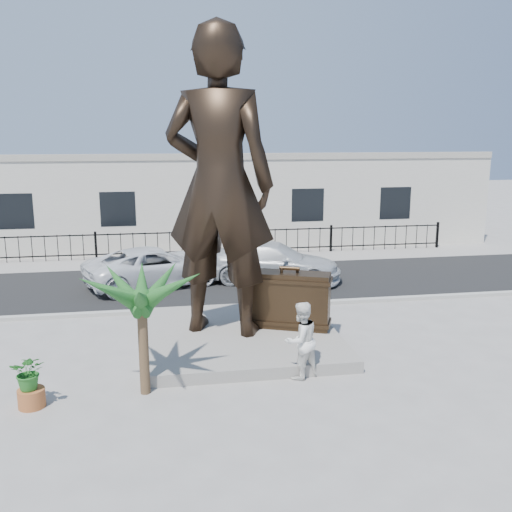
{
  "coord_description": "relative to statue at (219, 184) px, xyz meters",
  "views": [
    {
      "loc": [
        -2.58,
        -13.24,
        5.67
      ],
      "look_at": [
        0.0,
        2.0,
        2.3
      ],
      "focal_mm": 40.0,
      "sensor_mm": 36.0,
      "label": 1
    }
  ],
  "objects": [
    {
      "name": "palm_tree",
      "position": [
        -2.01,
        -2.98,
        -4.33
      ],
      "size": [
        1.8,
        1.8,
        3.2
      ],
      "primitive_type": null,
      "color": "#1D501D",
      "rests_on": "ground"
    },
    {
      "name": "planter",
      "position": [
        -4.36,
        -3.25,
        -4.13
      ],
      "size": [
        0.56,
        0.56,
        0.4
      ],
      "primitive_type": "cylinder",
      "color": "#A1562A",
      "rests_on": "ground"
    },
    {
      "name": "plinth",
      "position": [
        0.53,
        -0.2,
        -4.18
      ],
      "size": [
        5.2,
        5.2,
        0.3
      ],
      "primitive_type": "cube",
      "color": "gray",
      "rests_on": "ground"
    },
    {
      "name": "suitcase",
      "position": [
        1.92,
        -0.05,
        -3.24
      ],
      "size": [
        2.34,
        1.51,
        1.57
      ],
      "primitive_type": "cube",
      "rotation": [
        0.0,
        0.0,
        -0.39
      ],
      "color": "#312214",
      "rests_on": "plinth"
    },
    {
      "name": "tourist",
      "position": [
        1.58,
        -2.75,
        -3.41
      ],
      "size": [
        1.11,
        1.02,
        1.84
      ],
      "primitive_type": "imported",
      "rotation": [
        0.0,
        0.0,
        3.59
      ],
      "color": "white",
      "rests_on": "ground"
    },
    {
      "name": "car_silver",
      "position": [
        2.64,
        6.02,
        -3.56
      ],
      "size": [
        5.64,
        3.61,
        1.52
      ],
      "primitive_type": "imported",
      "rotation": [
        0.0,
        0.0,
        1.26
      ],
      "color": "silver",
      "rests_on": "street"
    },
    {
      "name": "car_white",
      "position": [
        -1.79,
        6.16,
        -3.59
      ],
      "size": [
        5.77,
        4.13,
        1.46
      ],
      "primitive_type": "imported",
      "rotation": [
        0.0,
        0.0,
        1.93
      ],
      "color": "white",
      "rests_on": "street"
    },
    {
      "name": "worker",
      "position": [
        1.73,
        9.91,
        -3.44
      ],
      "size": [
        1.27,
        0.99,
        1.74
      ],
      "primitive_type": "imported",
      "rotation": [
        0.0,
        0.0,
        0.35
      ],
      "color": "#EB580C",
      "rests_on": "far_sidewalk"
    },
    {
      "name": "ground",
      "position": [
        1.03,
        -1.7,
        -4.33
      ],
      "size": [
        100.0,
        100.0,
        0.0
      ],
      "primitive_type": "plane",
      "color": "#9E9991",
      "rests_on": "ground"
    },
    {
      "name": "curb",
      "position": [
        1.03,
        2.8,
        -4.27
      ],
      "size": [
        40.0,
        0.25,
        0.12
      ],
      "primitive_type": "cube",
      "color": "#A5A399",
      "rests_on": "ground"
    },
    {
      "name": "building",
      "position": [
        1.03,
        15.3,
        -2.13
      ],
      "size": [
        28.0,
        7.0,
        4.4
      ],
      "primitive_type": "cube",
      "color": "silver",
      "rests_on": "ground"
    },
    {
      "name": "street",
      "position": [
        1.03,
        6.3,
        -4.33
      ],
      "size": [
        40.0,
        7.0,
        0.01
      ],
      "primitive_type": "cube",
      "color": "black",
      "rests_on": "ground"
    },
    {
      "name": "statue",
      "position": [
        0.0,
        0.0,
        0.0
      ],
      "size": [
        3.45,
        2.89,
        8.06
      ],
      "primitive_type": "imported",
      "rotation": [
        0.0,
        0.0,
        2.76
      ],
      "color": "black",
      "rests_on": "plinth"
    },
    {
      "name": "far_sidewalk",
      "position": [
        1.03,
        10.3,
        -4.32
      ],
      "size": [
        40.0,
        2.5,
        0.02
      ],
      "primitive_type": "cube",
      "color": "#9E9991",
      "rests_on": "ground"
    },
    {
      "name": "fence",
      "position": [
        1.03,
        11.1,
        -3.73
      ],
      "size": [
        22.0,
        0.1,
        1.2
      ],
      "primitive_type": "cube",
      "color": "black",
      "rests_on": "ground"
    },
    {
      "name": "shrub",
      "position": [
        -4.36,
        -3.25,
        -3.54
      ],
      "size": [
        0.72,
        0.63,
        0.78
      ],
      "primitive_type": "imported",
      "rotation": [
        0.0,
        0.0,
        -0.03
      ],
      "color": "#246821",
      "rests_on": "planter"
    }
  ]
}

